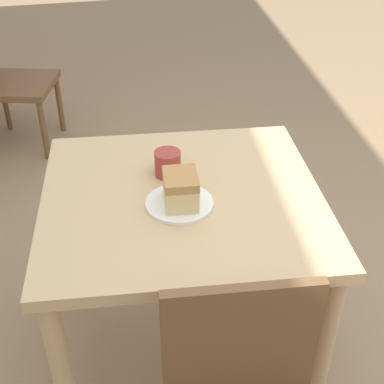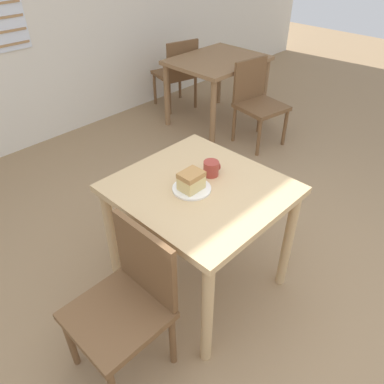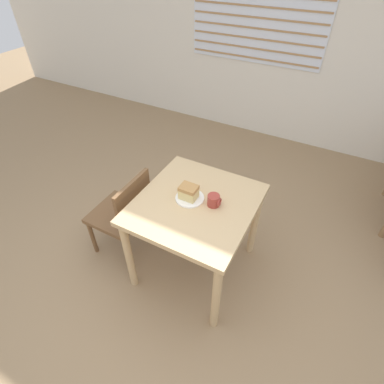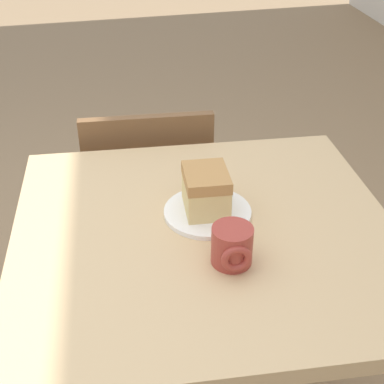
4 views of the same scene
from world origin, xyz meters
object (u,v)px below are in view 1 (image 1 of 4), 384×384
plate (179,203)px  cake_slice (181,189)px  chair_far_corner (5,77)px  coffee_mug (168,163)px  dining_table_near (182,224)px

plate → cake_slice: size_ratio=1.68×
chair_far_corner → coffee_mug: bearing=-142.7°
chair_far_corner → cake_slice: size_ratio=6.69×
plate → coffee_mug: bearing=6.6°
dining_table_near → plate: (-0.05, 0.01, 0.13)m
cake_slice → coffee_mug: size_ratio=1.31×
dining_table_near → cake_slice: 0.19m
dining_table_near → coffee_mug: size_ratio=9.29×
chair_far_corner → coffee_mug: 1.94m
chair_far_corner → coffee_mug: coffee_mug is taller
chair_far_corner → coffee_mug: (-1.69, -0.87, 0.36)m
dining_table_near → chair_far_corner: size_ratio=1.06×
dining_table_near → plate: bearing=166.2°
dining_table_near → coffee_mug: (0.13, 0.03, 0.16)m
chair_far_corner → plate: bearing=-144.4°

